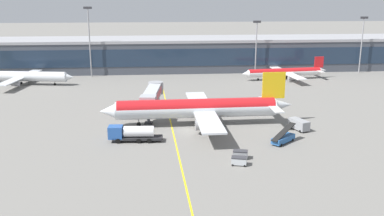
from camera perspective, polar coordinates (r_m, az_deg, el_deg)
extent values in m
plane|color=slate|center=(94.33, -0.62, -2.98)|extent=(700.00, 700.00, 0.00)
cube|color=yellow|center=(96.07, -2.65, -2.65)|extent=(3.01, 79.96, 0.01)
cube|color=#424751|center=(168.49, 0.38, 7.01)|extent=(197.41, 20.48, 11.21)
cube|color=#1E2D42|center=(158.26, 0.72, 6.69)|extent=(191.49, 0.16, 6.28)
cube|color=#99999E|center=(167.74, 0.39, 9.08)|extent=(201.36, 20.89, 1.00)
cylinder|color=silver|center=(97.30, 0.60, -0.12)|extent=(36.29, 4.84, 4.03)
cylinder|color=red|center=(97.21, 0.60, 0.09)|extent=(35.56, 4.66, 3.86)
cone|color=silver|center=(97.09, -10.92, -0.43)|extent=(4.11, 3.91, 3.82)
cone|color=silver|center=(101.30, 11.75, 0.41)|extent=(4.91, 3.53, 3.42)
cube|color=gold|center=(99.63, 10.73, 2.96)|extent=(5.24, 0.48, 6.04)
cube|color=silver|center=(96.77, 10.99, -0.11)|extent=(2.14, 6.48, 0.24)
cube|color=silver|center=(104.24, 9.72, 1.04)|extent=(2.14, 6.48, 0.24)
cube|color=silver|center=(88.41, 2.28, -1.90)|extent=(5.14, 15.31, 0.40)
cube|color=silver|center=(106.79, 0.81, 1.09)|extent=(5.14, 15.31, 0.40)
cylinder|color=#939399|center=(91.28, 1.40, -2.27)|extent=(3.15, 2.28, 2.21)
cylinder|color=#939399|center=(104.40, 0.44, -0.03)|extent=(3.15, 2.28, 2.21)
cylinder|color=black|center=(97.63, -7.03, -2.16)|extent=(1.01, 0.42, 1.00)
cylinder|color=slate|center=(97.38, -7.05, -1.67)|extent=(0.20, 0.20, 1.72)
cylinder|color=black|center=(96.74, 1.99, -2.21)|extent=(1.01, 0.42, 1.00)
cylinder|color=slate|center=(96.49, 2.00, -1.72)|extent=(0.20, 0.20, 1.72)
cylinder|color=black|center=(100.18, 1.71, -1.60)|extent=(1.01, 0.42, 1.00)
cylinder|color=slate|center=(99.93, 1.71, -1.13)|extent=(0.20, 0.20, 1.72)
cube|color=#B2B7BC|center=(105.74, -5.27, 1.78)|extent=(4.74, 15.46, 2.80)
cube|color=red|center=(105.73, -5.24, 1.78)|extent=(4.58, 13.06, 1.54)
cube|color=#9EA3A8|center=(98.41, -5.81, 0.76)|extent=(3.95, 3.60, 2.94)
cylinder|color=#4C4C51|center=(99.25, -5.76, -1.04)|extent=(0.70, 0.70, 3.63)
cube|color=#262628|center=(99.72, -5.74, -1.96)|extent=(2.00, 2.00, 0.30)
cylinder|color=gray|center=(113.10, -4.79, 2.67)|extent=(3.90, 3.90, 3.08)
cylinder|color=gray|center=(113.83, -4.76, 1.09)|extent=(1.80, 1.80, 3.63)
cube|color=#232326|center=(88.05, -7.17, -3.92)|extent=(10.12, 3.05, 0.50)
cube|color=#26519E|center=(88.20, -10.05, -3.14)|extent=(2.93, 2.65, 2.50)
cube|color=black|center=(88.25, -10.87, -2.83)|extent=(0.29, 2.31, 1.12)
cylinder|color=silver|center=(87.60, -7.02, -3.08)|extent=(6.11, 2.53, 2.20)
cylinder|color=black|center=(87.49, -9.75, -4.32)|extent=(1.02, 0.40, 1.00)
cylinder|color=black|center=(89.71, -9.54, -3.82)|extent=(1.02, 0.40, 1.00)
cylinder|color=black|center=(86.99, -7.04, -4.33)|extent=(1.02, 0.40, 1.00)
cylinder|color=black|center=(89.22, -6.90, -3.82)|extent=(1.02, 0.40, 1.00)
cylinder|color=black|center=(86.81, -5.66, -4.33)|extent=(1.02, 0.40, 1.00)
cylinder|color=black|center=(89.05, -5.55, -3.82)|extent=(1.02, 0.40, 1.00)
cube|color=#285B9E|center=(88.37, 11.93, -4.00)|extent=(5.74, 5.41, 1.10)
cube|color=black|center=(87.91, 11.98, -3.10)|extent=(6.03, 5.58, 2.38)
cylinder|color=black|center=(86.43, 11.65, -4.80)|extent=(0.61, 0.59, 0.60)
cylinder|color=black|center=(87.28, 10.70, -4.55)|extent=(0.61, 0.59, 0.60)
cylinder|color=black|center=(89.85, 13.09, -4.11)|extent=(0.61, 0.59, 0.60)
cylinder|color=black|center=(90.67, 12.16, -3.88)|extent=(0.61, 0.59, 0.60)
cube|color=gray|center=(97.21, 13.91, -2.08)|extent=(3.77, 5.42, 2.00)
cube|color=black|center=(96.20, 14.40, -2.07)|extent=(2.40, 2.32, 0.60)
cylinder|color=black|center=(96.83, 14.96, -2.84)|extent=(0.45, 0.65, 0.60)
cylinder|color=black|center=(95.65, 14.10, -3.00)|extent=(0.45, 0.65, 0.60)
cylinder|color=black|center=(99.36, 13.65, -2.29)|extent=(0.45, 0.65, 0.60)
cylinder|color=black|center=(98.20, 12.80, -2.44)|extent=(0.45, 0.65, 0.60)
cube|color=#B2B7BC|center=(76.25, 6.22, -6.96)|extent=(2.90, 2.12, 1.10)
cube|color=#333338|center=(75.99, 6.24, -6.47)|extent=(2.96, 2.16, 0.10)
cylinder|color=black|center=(75.83, 5.38, -7.52)|extent=(0.38, 0.21, 0.36)
cylinder|color=black|center=(77.22, 5.47, -7.09)|extent=(0.38, 0.21, 0.36)
cylinder|color=black|center=(75.71, 6.96, -7.60)|extent=(0.38, 0.21, 0.36)
cylinder|color=black|center=(77.10, 7.03, -7.18)|extent=(0.38, 0.21, 0.36)
cube|color=gray|center=(79.22, 6.39, -6.11)|extent=(2.90, 2.12, 1.10)
cube|color=#333338|center=(78.97, 6.41, -5.63)|extent=(2.96, 2.16, 0.10)
cylinder|color=black|center=(78.79, 5.58, -6.63)|extent=(0.38, 0.21, 0.36)
cylinder|color=black|center=(80.18, 5.67, -6.24)|extent=(0.38, 0.21, 0.36)
cylinder|color=black|center=(78.67, 7.10, -6.71)|extent=(0.38, 0.21, 0.36)
cylinder|color=black|center=(80.07, 7.16, -6.32)|extent=(0.38, 0.21, 0.36)
cylinder|color=silver|center=(150.32, -21.31, 3.88)|extent=(28.23, 7.14, 2.96)
cylinder|color=silver|center=(150.27, -21.32, 3.98)|extent=(27.66, 6.94, 2.84)
cone|color=silver|center=(144.56, -15.87, 3.93)|extent=(3.35, 3.22, 2.81)
cube|color=silver|center=(157.39, -20.54, 4.34)|extent=(5.19, 12.19, 0.29)
cube|color=silver|center=(144.33, -22.90, 3.21)|extent=(5.19, 12.19, 0.29)
cylinder|color=#939399|center=(155.38, -20.58, 3.82)|extent=(2.50, 1.95, 1.63)
cylinder|color=#939399|center=(146.06, -22.24, 2.99)|extent=(2.50, 1.95, 1.63)
cylinder|color=black|center=(146.76, -17.64, 3.01)|extent=(0.76, 0.39, 0.72)
cylinder|color=slate|center=(146.64, -17.66, 3.25)|extent=(0.14, 0.14, 1.24)
cylinder|color=black|center=(152.65, -21.59, 3.11)|extent=(0.76, 0.39, 0.72)
cylinder|color=slate|center=(152.54, -21.61, 3.34)|extent=(0.14, 0.14, 1.24)
cylinder|color=black|center=(150.31, -22.02, 2.89)|extent=(0.76, 0.39, 0.72)
cylinder|color=slate|center=(150.19, -22.04, 3.12)|extent=(0.14, 0.14, 1.24)
cylinder|color=white|center=(152.54, 12.09, 4.61)|extent=(26.31, 5.52, 2.56)
cylinder|color=red|center=(152.50, 12.10, 4.70)|extent=(25.78, 5.36, 2.46)
cone|color=white|center=(147.62, 7.07, 4.49)|extent=(2.82, 2.71, 2.43)
cone|color=white|center=(158.57, 16.81, 4.78)|extent=(3.30, 2.51, 2.18)
cube|color=red|center=(157.39, 16.40, 5.83)|extent=(3.34, 0.63, 3.84)
cube|color=white|center=(155.38, 16.59, 4.65)|extent=(1.84, 4.23, 0.17)
cube|color=white|center=(159.86, 15.75, 4.99)|extent=(1.84, 4.23, 0.17)
cube|color=white|center=(146.91, 13.49, 4.06)|extent=(4.55, 11.31, 0.28)
cube|color=white|center=(159.12, 11.48, 5.00)|extent=(4.55, 11.31, 0.28)
cylinder|color=#939399|center=(148.56, 12.91, 3.86)|extent=(2.12, 1.62, 1.41)
cylinder|color=#939399|center=(157.22, 11.50, 4.54)|extent=(2.12, 1.62, 1.41)
cylinder|color=black|center=(149.49, 8.72, 3.76)|extent=(0.72, 0.35, 0.69)
cylinder|color=slate|center=(149.38, 8.72, 3.97)|extent=(0.14, 0.14, 1.13)
cylinder|color=black|center=(152.51, 12.76, 3.78)|extent=(0.72, 0.35, 0.69)
cylinder|color=slate|center=(152.40, 12.78, 3.99)|extent=(0.14, 0.14, 1.13)
cylinder|color=black|center=(154.58, 12.42, 3.95)|extent=(0.72, 0.35, 0.69)
cylinder|color=slate|center=(154.47, 12.43, 4.15)|extent=(0.14, 0.14, 1.13)
cylinder|color=gray|center=(156.89, -13.34, 8.29)|extent=(0.44, 0.44, 23.55)
cube|color=#333338|center=(156.01, -13.61, 12.73)|extent=(2.80, 0.50, 0.80)
cylinder|color=gray|center=(172.72, 21.43, 7.62)|extent=(0.44, 0.44, 19.78)
cube|color=#333338|center=(171.87, 21.76, 11.01)|extent=(2.80, 0.50, 0.80)
cylinder|color=gray|center=(159.56, 8.44, 7.72)|extent=(0.44, 0.44, 18.53)
cube|color=#333338|center=(158.64, 8.58, 11.19)|extent=(2.80, 0.50, 0.80)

